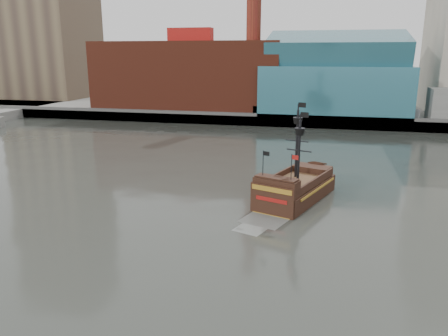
# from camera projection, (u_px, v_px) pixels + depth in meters

# --- Properties ---
(ground) EXTENTS (400.00, 400.00, 0.00)m
(ground) POSITION_uv_depth(u_px,v_px,m) (184.00, 271.00, 29.88)
(ground) COLOR #2D2F2A
(ground) RESTS_ON ground
(promenade_far) EXTENTS (220.00, 60.00, 2.00)m
(promenade_far) POSITION_uv_depth(u_px,v_px,m) (293.00, 106.00, 116.20)
(promenade_far) COLOR slate
(promenade_far) RESTS_ON ground
(seawall) EXTENTS (220.00, 1.00, 2.60)m
(seawall) POSITION_uv_depth(u_px,v_px,m) (282.00, 120.00, 88.36)
(seawall) COLOR #4C4C49
(seawall) RESTS_ON ground
(skyline) EXTENTS (149.00, 45.00, 62.00)m
(skyline) POSITION_uv_depth(u_px,v_px,m) (317.00, 9.00, 102.05)
(skyline) COLOR brown
(skyline) RESTS_ON promenade_far
(pirate_ship) EXTENTS (8.54, 14.51, 10.42)m
(pirate_ship) POSITION_uv_depth(u_px,v_px,m) (295.00, 191.00, 44.22)
(pirate_ship) COLOR black
(pirate_ship) RESTS_ON ground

